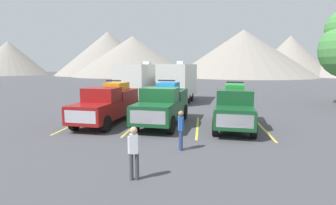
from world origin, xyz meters
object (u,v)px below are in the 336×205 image
object	(u,v)px
pickup_truck_a	(108,103)
person_a	(134,149)
pickup_truck_b	(163,104)
camper_trailer_b	(178,80)
person_b	(181,128)
pickup_truck_c	(234,107)
camper_trailer_a	(143,80)

from	to	relation	value
pickup_truck_a	person_a	distance (m)	8.60
pickup_truck_a	pickup_truck_b	bearing A→B (deg)	-0.10
camper_trailer_b	person_b	world-z (taller)	camper_trailer_b
pickup_truck_c	camper_trailer_b	xyz separation A→B (m)	(-3.97, 10.20, 0.84)
pickup_truck_a	pickup_truck_b	distance (m)	3.30
camper_trailer_a	person_b	xyz separation A→B (m)	(4.71, -14.62, -1.06)
pickup_truck_b	camper_trailer_a	distance (m)	10.42
pickup_truck_c	camper_trailer_b	bearing A→B (deg)	111.29
pickup_truck_c	camper_trailer_b	size ratio (longest dim) A/B	0.76
pickup_truck_c	camper_trailer_a	distance (m)	12.57
pickup_truck_b	camper_trailer_b	size ratio (longest dim) A/B	0.79
camper_trailer_a	person_b	bearing A→B (deg)	-72.16
person_b	pickup_truck_c	bearing A→B (deg)	59.66
pickup_truck_b	camper_trailer_a	size ratio (longest dim) A/B	0.65
pickup_truck_a	person_b	xyz separation A→B (m)	(4.70, -4.78, -0.23)
pickup_truck_a	person_b	bearing A→B (deg)	-45.49
pickup_truck_b	pickup_truck_c	distance (m)	4.00
pickup_truck_b	camper_trailer_b	xyz separation A→B (m)	(0.01, 9.84, 0.81)
person_a	pickup_truck_c	bearing A→B (deg)	63.41
pickup_truck_a	person_b	world-z (taller)	pickup_truck_a
person_a	pickup_truck_a	bearing A→B (deg)	114.40
pickup_truck_c	pickup_truck_a	bearing A→B (deg)	177.14
pickup_truck_b	pickup_truck_c	xyz separation A→B (m)	(3.98, -0.36, -0.03)
pickup_truck_b	person_a	world-z (taller)	pickup_truck_b
pickup_truck_a	person_a	world-z (taller)	pickup_truck_a
pickup_truck_c	camper_trailer_a	bearing A→B (deg)	125.55
person_b	camper_trailer_a	bearing A→B (deg)	107.84
pickup_truck_b	person_b	world-z (taller)	pickup_truck_b
pickup_truck_a	pickup_truck_b	size ratio (longest dim) A/B	1.01
pickup_truck_a	person_a	bearing A→B (deg)	-65.60
pickup_truck_a	camper_trailer_b	world-z (taller)	camper_trailer_b
pickup_truck_c	person_b	xyz separation A→B (m)	(-2.59, -4.42, -0.23)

